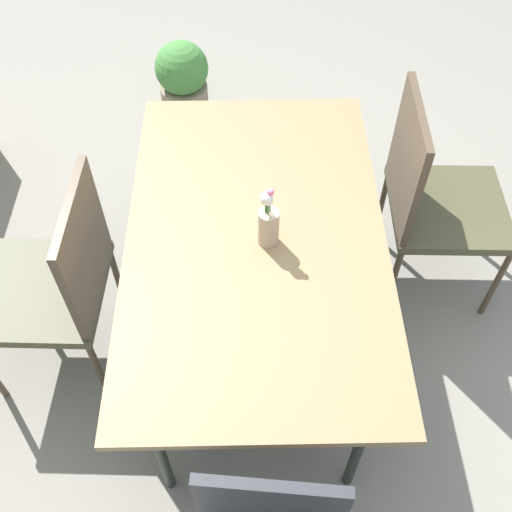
# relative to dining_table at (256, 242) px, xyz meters

# --- Properties ---
(ground_plane) EXTENTS (12.00, 12.00, 0.00)m
(ground_plane) POSITION_rel_dining_table_xyz_m (-0.02, 0.02, -0.68)
(ground_plane) COLOR gray
(dining_table) EXTENTS (1.57, 0.95, 0.73)m
(dining_table) POSITION_rel_dining_table_xyz_m (0.00, 0.00, 0.00)
(dining_table) COLOR #8C704C
(dining_table) RESTS_ON ground
(chair_far_side) EXTENTS (0.51, 0.51, 0.97)m
(chair_far_side) POSITION_rel_dining_table_xyz_m (-0.05, 0.76, -0.14)
(chair_far_side) COLOR #474630
(chair_far_side) RESTS_ON ground
(chair_near_right) EXTENTS (0.52, 0.52, 1.00)m
(chair_near_right) POSITION_rel_dining_table_xyz_m (0.36, -0.76, -0.13)
(chair_near_right) COLOR #48452E
(chair_near_right) RESTS_ON ground
(flower_vase) EXTENTS (0.07, 0.07, 0.26)m
(flower_vase) POSITION_rel_dining_table_xyz_m (-0.03, -0.04, 0.15)
(flower_vase) COLOR tan
(flower_vase) RESTS_ON dining_table
(potted_plant) EXTENTS (0.32, 0.32, 0.47)m
(potted_plant) POSITION_rel_dining_table_xyz_m (1.64, 0.41, -0.44)
(potted_plant) COLOR gray
(potted_plant) RESTS_ON ground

